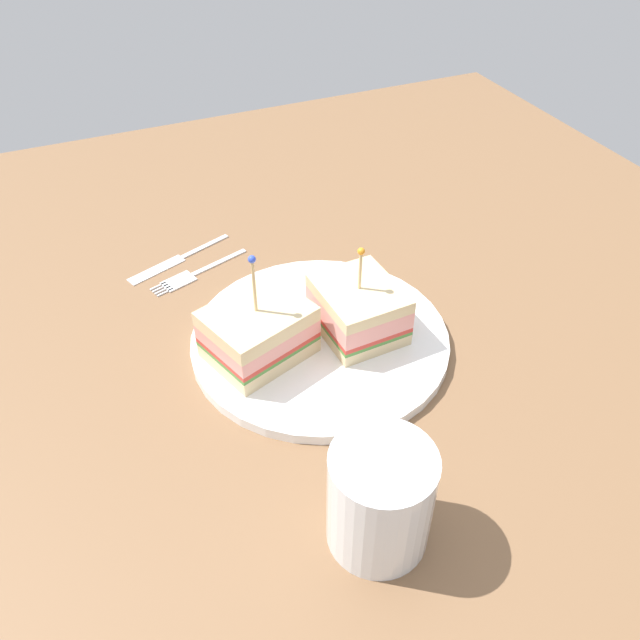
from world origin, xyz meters
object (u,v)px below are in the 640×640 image
object	(u,v)px
fork	(190,275)
knife	(174,261)
sandwich_half_front	(358,309)
sandwich_half_back	(257,330)
drink_glass	(380,502)
plate	(320,339)

from	to	relation	value
fork	knife	size ratio (longest dim) A/B	0.92
knife	fork	bearing A→B (deg)	-164.68
sandwich_half_front	sandwich_half_back	size ratio (longest dim) A/B	0.87
fork	drink_glass	bearing A→B (deg)	-173.05
drink_glass	fork	size ratio (longest dim) A/B	0.74
knife	sandwich_half_front	bearing A→B (deg)	-145.90
sandwich_half_front	fork	distance (cm)	21.45
sandwich_half_back	knife	bearing A→B (deg)	10.81
plate	sandwich_half_back	distance (cm)	7.12
fork	knife	world-z (taller)	same
drink_glass	knife	xyz separation A→B (cm)	(40.67, 5.50, -3.92)
plate	drink_glass	distance (cm)	21.78
sandwich_half_front	fork	size ratio (longest dim) A/B	0.81
fork	knife	xyz separation A→B (cm)	(3.54, 0.97, 0.00)
plate	sandwich_half_back	world-z (taller)	sandwich_half_back
sandwich_half_front	knife	distance (cm)	24.85
plate	sandwich_half_front	bearing A→B (deg)	-100.51
sandwich_half_back	drink_glass	size ratio (longest dim) A/B	1.26
plate	knife	world-z (taller)	plate
fork	sandwich_half_front	bearing A→B (deg)	-142.70
sandwich_half_back	knife	xyz separation A→B (cm)	(19.32, 3.69, -3.61)
plate	knife	xyz separation A→B (cm)	(19.67, 10.02, -0.37)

